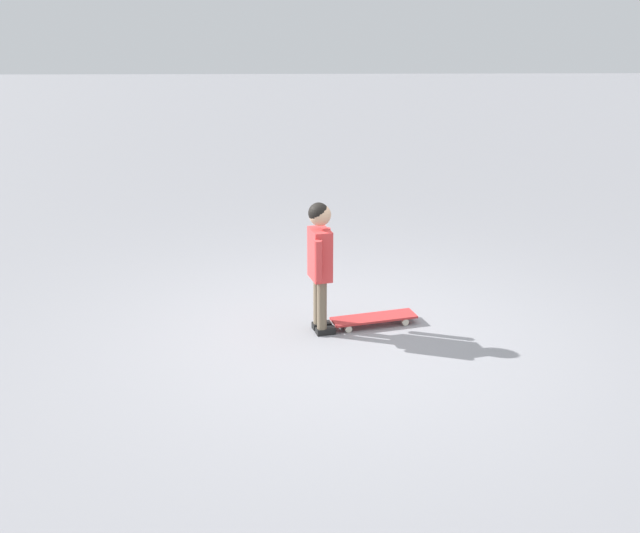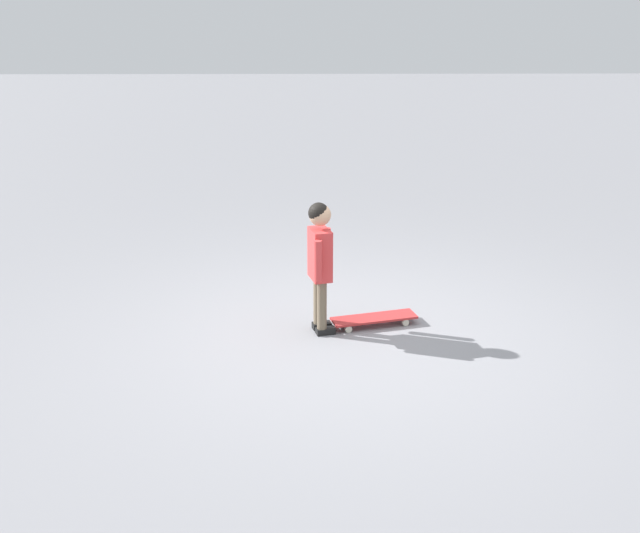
% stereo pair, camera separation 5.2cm
% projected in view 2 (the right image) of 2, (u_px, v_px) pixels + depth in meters
% --- Properties ---
extents(ground_plane, '(50.00, 50.00, 0.00)m').
position_uv_depth(ground_plane, '(348.00, 338.00, 5.88)').
color(ground_plane, gray).
extents(child_person, '(0.40, 0.22, 1.06)m').
position_uv_depth(child_person, '(320.00, 253.00, 5.80)').
color(child_person, brown).
rests_on(child_person, ground).
extents(skateboard, '(0.37, 0.72, 0.07)m').
position_uv_depth(skateboard, '(374.00, 319.00, 6.11)').
color(skateboard, '#B22D2D').
rests_on(skateboard, ground).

